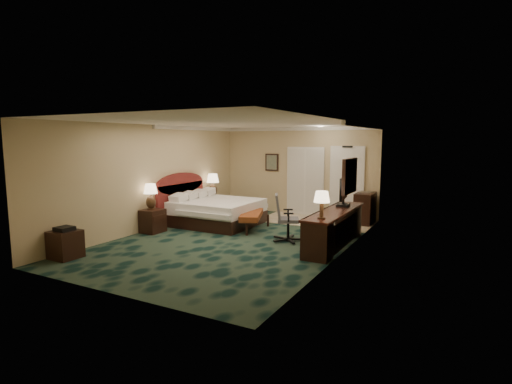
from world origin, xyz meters
The scene contains 25 objects.
floor centered at (0.00, 0.00, 0.00)m, with size 5.00×7.50×0.00m, color black.
ceiling centered at (0.00, 0.00, 2.70)m, with size 5.00×7.50×0.00m, color silver.
wall_back centered at (0.00, 3.75, 1.35)m, with size 5.00×0.00×2.70m, color #C8B78C.
wall_front centered at (0.00, -3.75, 1.35)m, with size 5.00×0.00×2.70m, color #C8B78C.
wall_left centered at (-2.50, 0.00, 1.35)m, with size 0.00×7.50×2.70m, color #C8B78C.
wall_right centered at (2.50, 0.00, 1.35)m, with size 0.00×7.50×2.70m, color #C8B78C.
crown_molding centered at (0.00, 0.00, 2.65)m, with size 5.00×7.50×0.10m, color white, non-canonical shape.
tile_patch centered at (0.90, 2.90, 0.01)m, with size 3.20×1.70×0.01m, color tan.
headboard centered at (-2.44, 1.00, 0.70)m, with size 0.12×2.00×1.40m, color #54121A, non-canonical shape.
entry_door centered at (1.55, 3.72, 1.05)m, with size 1.02×0.06×2.18m, color white.
closet_doors centered at (0.25, 3.71, 1.05)m, with size 1.20×0.06×2.10m, color silver.
wall_art centered at (-0.90, 3.71, 1.60)m, with size 0.45×0.06×0.55m, color #496052.
wall_mirror centered at (2.46, 0.60, 1.55)m, with size 0.05×0.95×0.75m, color white.
bed centered at (-1.34, 1.21, 0.34)m, with size 2.11×1.96×0.67m, color white.
nightstand_near centered at (-2.25, -0.37, 0.29)m, with size 0.47×0.53×0.58m, color black.
nightstand_far centered at (-2.25, 2.26, 0.29)m, with size 0.46×0.53×0.58m, color black.
lamp_near centered at (-2.28, -0.37, 0.91)m, with size 0.34×0.34×0.65m, color #321D0E, non-canonical shape.
lamp_far centered at (-2.24, 2.31, 0.93)m, with size 0.37×0.37×0.70m, color #321D0E, non-canonical shape.
bed_bench centered at (-0.18, 1.04, 0.23)m, with size 0.47×1.36×0.46m, color brown.
side_table centered at (-2.22, -2.87, 0.28)m, with size 0.51×0.51×0.55m, color black.
desk centered at (2.18, 0.51, 0.40)m, with size 0.59×2.75×0.79m, color black.
tv centered at (2.17, 1.18, 1.13)m, with size 0.07×0.87×0.67m, color black.
desk_lamp centered at (2.22, -0.49, 1.07)m, with size 0.31×0.31×0.55m, color #321D0E, non-canonical shape.
desk_chair centered at (1.12, 0.43, 0.54)m, with size 0.63×0.59×1.09m, color #505055, non-canonical shape.
minibar centered at (2.22, 3.20, 0.43)m, with size 0.46×0.82×0.87m, color black.
Camera 1 is at (4.70, -7.83, 2.32)m, focal length 28.00 mm.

